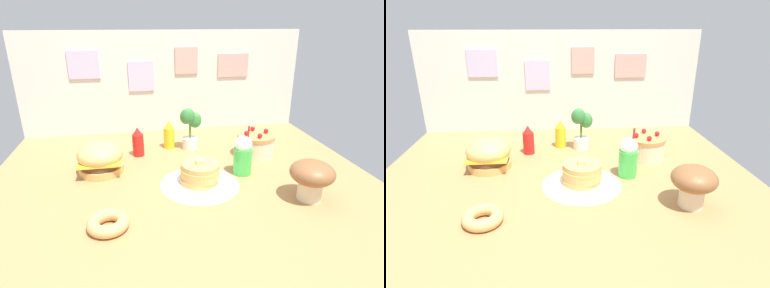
{
  "view_description": "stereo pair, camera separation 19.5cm",
  "coord_description": "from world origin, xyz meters",
  "views": [
    {
      "loc": [
        -0.26,
        -1.63,
        0.88
      ],
      "look_at": [
        0.08,
        0.15,
        0.17
      ],
      "focal_mm": 29.37,
      "sensor_mm": 36.0,
      "label": 1
    },
    {
      "loc": [
        -0.07,
        -1.66,
        0.88
      ],
      "look_at": [
        0.08,
        0.15,
        0.17
      ],
      "focal_mm": 29.37,
      "sensor_mm": 36.0,
      "label": 2
    }
  ],
  "objects": [
    {
      "name": "mustard_bottle",
      "position": [
        -0.02,
        0.53,
        0.1
      ],
      "size": [
        0.08,
        0.08,
        0.21
      ],
      "color": "yellow",
      "rests_on": "ground_plane"
    },
    {
      "name": "donut_pink_glaze",
      "position": [
        -0.41,
        -0.4,
        0.03
      ],
      "size": [
        0.19,
        0.19,
        0.06
      ],
      "color": "tan",
      "rests_on": "ground_plane"
    },
    {
      "name": "mushroom_stool",
      "position": [
        0.62,
        -0.33,
        0.13
      ],
      "size": [
        0.23,
        0.23,
        0.22
      ],
      "color": "beige",
      "rests_on": "ground_plane"
    },
    {
      "name": "back_wall",
      "position": [
        -0.0,
        0.95,
        0.41
      ],
      "size": [
        2.28,
        0.04,
        0.82
      ],
      "color": "silver",
      "rests_on": "ground_plane"
    },
    {
      "name": "cream_soda_cup",
      "position": [
        0.37,
        0.02,
        0.12
      ],
      "size": [
        0.11,
        0.11,
        0.31
      ],
      "color": "green",
      "rests_on": "ground_plane"
    },
    {
      "name": "burger",
      "position": [
        -0.48,
        0.2,
        0.09
      ],
      "size": [
        0.27,
        0.27,
        0.2
      ],
      "color": "#DBA859",
      "rests_on": "ground_plane"
    },
    {
      "name": "pancake_stack",
      "position": [
        0.08,
        -0.07,
        0.06
      ],
      "size": [
        0.35,
        0.35,
        0.15
      ],
      "color": "white",
      "rests_on": "doily_mat"
    },
    {
      "name": "ketchup_bottle",
      "position": [
        -0.25,
        0.42,
        0.1
      ],
      "size": [
        0.08,
        0.08,
        0.21
      ],
      "color": "red",
      "rests_on": "ground_plane"
    },
    {
      "name": "doily_mat",
      "position": [
        0.08,
        -0.07,
        0.0
      ],
      "size": [
        0.46,
        0.46,
        0.0
      ],
      "primitive_type": "cylinder",
      "color": "white",
      "rests_on": "ground_plane"
    },
    {
      "name": "potted_plant",
      "position": [
        0.13,
        0.48,
        0.17
      ],
      "size": [
        0.15,
        0.12,
        0.32
      ],
      "color": "white",
      "rests_on": "ground_plane"
    },
    {
      "name": "layer_cake",
      "position": [
        0.55,
        0.27,
        0.08
      ],
      "size": [
        0.26,
        0.26,
        0.19
      ],
      "color": "beige",
      "rests_on": "ground_plane"
    },
    {
      "name": "ground_plane",
      "position": [
        0.0,
        0.0,
        -0.01
      ],
      "size": [
        2.28,
        1.91,
        0.02
      ],
      "primitive_type": "cube",
      "color": "#B27F4C"
    }
  ]
}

